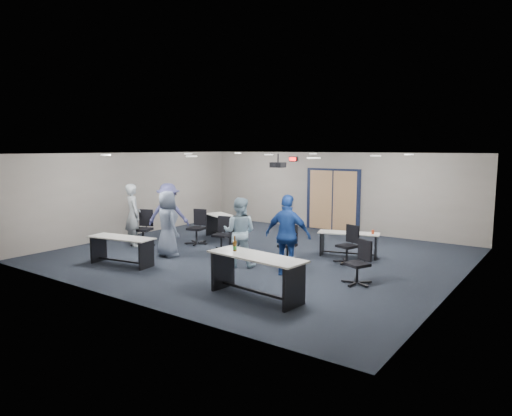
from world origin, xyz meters
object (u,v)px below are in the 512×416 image
Objects in this scene: chair_loose_left at (143,228)px; person_lightblue at (239,232)px; person_back at (169,215)px; table_back_right at (349,240)px; table_back_left at (225,223)px; chair_back_b at (221,234)px; chair_back_a at (196,227)px; person_plaid at (167,224)px; person_navy at (288,235)px; chair_loose_right at (357,263)px; table_front_right at (256,268)px; table_front_left at (122,246)px; person_gray at (133,215)px; chair_back_d at (347,245)px; chair_back_c at (288,244)px.

person_lightblue reaches higher than chair_loose_left.
table_back_right is at bearing 166.57° from person_back.
chair_back_b reaches higher than table_back_left.
chair_back_a is at bearing 22.22° from chair_loose_left.
person_navy reaches higher than person_plaid.
person_back is (-6.07, 0.42, 0.45)m from chair_loose_right.
table_back_right is (0.06, 4.13, -0.13)m from table_front_right.
table_back_left is 1.09m from chair_back_a.
table_front_left is 1.06× the size of person_lightblue.
table_back_left is 1.05× the size of person_gray.
person_plaid reaches higher than table_front_right.
chair_back_d is at bearing -6.20° from chair_loose_left.
chair_back_c is at bearing 29.74° from table_front_left.
chair_loose_right reaches higher than table_back_right.
table_front_right is at bearing -97.48° from chair_loose_right.
chair_back_b is 1.01× the size of chair_back_d.
chair_back_c is at bearing 0.46° from table_back_left.
table_front_left is 4.13m from person_navy.
chair_back_a reaches higher than chair_back_b.
table_front_left is 2.42m from person_back.
person_plaid reaches higher than table_back_right.
table_back_right is 0.99× the size of person_lightblue.
person_navy is at bearing 158.88° from person_lightblue.
person_plaid is at bearing -38.97° from chair_loose_left.
chair_back_b is at bearing -28.32° from person_navy.
person_plaid is at bearing 101.58° from person_back.
table_back_left is 4.13m from table_back_right.
person_navy is at bearing -23.87° from chair_loose_left.
chair_back_d reaches higher than table_back_left.
table_front_left is 1.03× the size of person_plaid.
chair_back_d is at bearing -86.59° from table_back_right.
table_front_left is 0.97× the size of person_back.
chair_back_a is at bearing 83.96° from table_front_left.
table_front_left is 1.07× the size of table_back_right.
person_lightblue is at bearing -156.00° from person_gray.
chair_back_c is (3.13, -1.33, -0.04)m from table_back_left.
person_plaid is at bearing -131.59° from chair_back_b.
person_gray is at bearing -169.55° from chair_back_b.
chair_loose_left is at bearing -154.11° from chair_loose_right.
table_front_right is 5.20m from chair_back_a.
chair_back_c is (3.16, 2.60, -0.01)m from table_front_left.
chair_back_c is at bearing -131.68° from chair_back_d.
person_plaid is at bearing -162.19° from table_back_right.
table_back_left is at bearing -176.07° from chair_loose_right.
table_back_left is 2.05× the size of chair_loose_right.
person_back is (0.77, 0.67, 0.00)m from person_gray.
chair_back_a is 1.08× the size of chair_back_b.
table_back_right is 2.51m from chair_loose_right.
person_back is (-3.88, -0.34, 0.45)m from chair_back_c.
person_plaid reaches higher than person_lightblue.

